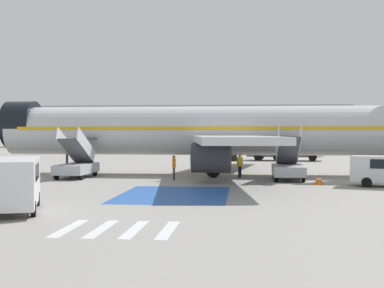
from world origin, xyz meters
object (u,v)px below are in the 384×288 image
Objects in this scene: service_van_0 at (12,180)px; boarding_stairs_forward at (77,165)px; traffic_cone_0 at (319,179)px; terminal_building at (185,127)px; ground_crew_0 at (174,166)px; boarding_stairs_aft at (288,166)px; ground_crew_2 at (240,164)px; ground_crew_1 at (34,165)px; fuel_tanker at (285,147)px; airliner at (205,131)px.

boarding_stairs_forward is at bearing 79.62° from service_van_0.
boarding_stairs_forward reaches higher than traffic_cone_0.
ground_crew_0 is at bearing -84.25° from terminal_building.
traffic_cone_0 is (9.93, -2.24, -0.70)m from ground_crew_0.
ground_crew_0 is at bearing -171.17° from boarding_stairs_aft.
service_van_0 is 3.27× the size of ground_crew_2.
service_van_0 is at bearing 40.30° from ground_crew_1.
fuel_tanker is 1.61× the size of service_van_0.
airliner is 22.65m from service_van_0.
airliner reaches higher than service_van_0.
terminal_building is at bearing 102.06° from boarding_stairs_aft.
boarding_stairs_aft is 87.42m from terminal_building.
boarding_stairs_aft reaches higher than traffic_cone_0.
ground_crew_0 is at bearing 167.26° from traffic_cone_0.
traffic_cone_0 is at bearing -87.66° from ground_crew_2.
service_van_0 is at bearing 149.36° from ground_crew_0.
fuel_tanker is (8.12, 22.12, -1.88)m from airliner.
airliner is at bearing -82.56° from terminal_building.
airliner is at bearing 124.87° from ground_crew_1.
ground_crew_0 is at bearing 53.23° from service_van_0.
ground_crew_2 is at bearing 111.46° from ground_crew_1.
ground_crew_1 is (-11.43, 2.48, -0.14)m from ground_crew_0.
ground_crew_0 is at bearing -9.44° from boarding_stairs_forward.
ground_crew_2 reaches higher than ground_crew_1.
terminal_building is at bearing 54.48° from ground_crew_2.
boarding_stairs_aft is at bearing 117.09° from traffic_cone_0.
ground_crew_1 is (-13.26, -3.31, -2.67)m from airliner.
boarding_stairs_forward is at bearing 115.85° from airliner.
boarding_stairs_aft is 3.28× the size of ground_crew_1.
terminal_building is at bearing 8.31° from airliner.
traffic_cone_0 is (5.23, -4.89, -0.69)m from ground_crew_2.
ground_crew_2 is (16.12, 0.17, 0.12)m from ground_crew_1.
boarding_stairs_forward is at bearing 180.00° from boarding_stairs_aft.
terminal_building is (2.68, 84.35, 3.87)m from ground_crew_1.
airliner reaches higher than traffic_cone_0.
traffic_cone_0 is at bearing 9.08° from fuel_tanker.
fuel_tanker reaches higher than traffic_cone_0.
traffic_cone_0 is at bearing 22.94° from service_van_0.
ground_crew_0 is (7.62, -1.39, 0.09)m from boarding_stairs_forward.
airliner is at bearing 53.28° from service_van_0.
traffic_cone_0 is at bearing -78.16° from terminal_building.
ground_crew_2 is (2.87, -3.14, -2.55)m from airliner.
service_van_0 is 20.75m from ground_crew_2.
terminal_building is (-8.75, 86.83, 3.73)m from ground_crew_0.
boarding_stairs_aft is at bearing -94.94° from ground_crew_0.
boarding_stairs_aft is 3.86m from traffic_cone_0.
terminal_building reaches higher than service_van_0.
boarding_stairs_forward is at bearing 66.79° from ground_crew_0.
ground_crew_1 is at bearing 176.99° from boarding_stairs_aft.
ground_crew_1 is at bearing -91.82° from terminal_building.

